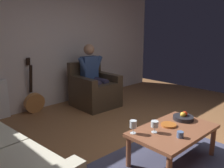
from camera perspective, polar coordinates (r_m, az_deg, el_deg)
ground_plane at (r=3.31m, az=15.03°, el=-15.36°), size 6.75×6.75×0.00m
wall_back at (r=4.97m, az=-13.78°, el=9.42°), size 5.81×0.06×2.51m
rug at (r=3.08m, az=14.45°, el=-17.61°), size 1.81×1.31×0.01m
armchair at (r=4.82m, az=-4.41°, el=-1.59°), size 0.82×0.86×0.90m
person_seated at (r=4.76m, az=-4.64°, el=2.67°), size 0.61×0.61×1.27m
coffee_table at (r=2.91m, az=14.86°, el=-11.57°), size 1.09×0.68×0.42m
guitar at (r=4.67m, az=-18.60°, el=-3.98°), size 0.39×0.23×1.05m
wine_glass_near at (r=2.66m, az=5.24°, el=-10.00°), size 0.08×0.08×0.15m
wine_glass_far at (r=2.71m, az=10.45°, el=-9.82°), size 0.09×0.09×0.14m
fruit_bowl at (r=3.19m, az=17.14°, el=-7.82°), size 0.26×0.26×0.11m
decorative_dish at (r=2.95m, az=13.77°, el=-9.74°), size 0.19×0.19×0.02m
candle_jar at (r=2.68m, az=16.42°, el=-11.84°), size 0.07×0.07×0.07m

